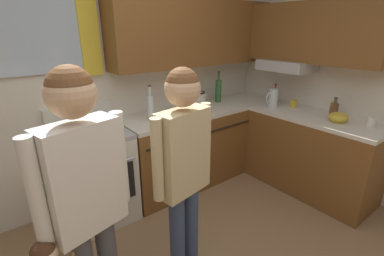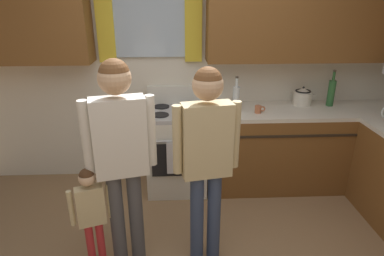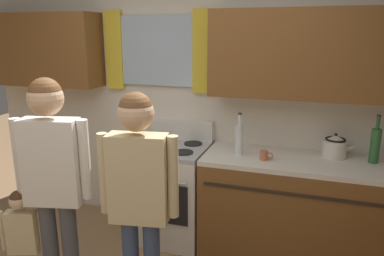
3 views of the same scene
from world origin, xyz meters
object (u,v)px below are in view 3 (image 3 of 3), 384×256
at_px(stove_oven, 173,190).
at_px(adult_in_plaid, 139,188).
at_px(bottle_wine_green, 375,145).
at_px(cup_terracotta, 265,155).
at_px(stovetop_kettle, 335,146).
at_px(small_child, 23,236).
at_px(bottle_tall_clear, 239,139).
at_px(adult_holding_child, 53,171).

bearing_deg(stove_oven, adult_in_plaid, -79.07).
bearing_deg(bottle_wine_green, cup_terracotta, -166.00).
xyz_separation_m(stove_oven, adult_in_plaid, (0.22, -1.15, 0.53)).
bearing_deg(cup_terracotta, adult_in_plaid, -121.31).
xyz_separation_m(stovetop_kettle, small_child, (-2.03, -1.38, -0.43)).
height_order(bottle_tall_clear, adult_in_plaid, adult_in_plaid).
bearing_deg(adult_holding_child, small_child, -162.06).
bearing_deg(adult_in_plaid, stove_oven, 100.93).
bearing_deg(small_child, bottle_wine_green, 29.82).
distance_m(bottle_tall_clear, small_child, 1.80).
xyz_separation_m(cup_terracotta, adult_holding_child, (-1.24, -1.04, 0.10)).
xyz_separation_m(stovetop_kettle, adult_holding_child, (-1.79, -1.30, 0.04)).
bearing_deg(stovetop_kettle, adult_holding_child, -143.97).
bearing_deg(small_child, stove_oven, 62.85).
bearing_deg(adult_holding_child, stovetop_kettle, 36.03).
bearing_deg(cup_terracotta, adult_holding_child, -139.96).
xyz_separation_m(stove_oven, stovetop_kettle, (1.40, 0.15, 0.53)).
xyz_separation_m(bottle_tall_clear, small_child, (-1.25, -1.19, -0.48)).
relative_size(stovetop_kettle, small_child, 0.31).
relative_size(bottle_tall_clear, bottle_wine_green, 0.93).
height_order(adult_holding_child, small_child, adult_holding_child).
height_order(bottle_wine_green, adult_holding_child, adult_holding_child).
xyz_separation_m(cup_terracotta, small_child, (-1.48, -1.12, -0.38)).
distance_m(adult_holding_child, small_child, 0.54).
distance_m(bottle_tall_clear, stovetop_kettle, 0.80).
distance_m(stove_oven, cup_terracotta, 0.98).
height_order(stove_oven, small_child, stove_oven).
height_order(bottle_tall_clear, cup_terracotta, bottle_tall_clear).
distance_m(bottle_wine_green, adult_in_plaid, 1.93).
bearing_deg(stove_oven, adult_holding_child, -108.77).
height_order(bottle_wine_green, stovetop_kettle, bottle_wine_green).
distance_m(bottle_wine_green, cup_terracotta, 0.87).
relative_size(bottle_wine_green, adult_in_plaid, 0.25).
bearing_deg(adult_in_plaid, cup_terracotta, 58.69).
bearing_deg(stovetop_kettle, cup_terracotta, -154.73).
relative_size(cup_terracotta, small_child, 0.12).
bearing_deg(bottle_wine_green, small_child, -150.18).
xyz_separation_m(bottle_tall_clear, stovetop_kettle, (0.78, 0.19, -0.05)).
xyz_separation_m(bottle_wine_green, adult_in_plaid, (-1.47, -1.24, -0.05)).
xyz_separation_m(stove_oven, cup_terracotta, (0.85, -0.11, 0.47)).
distance_m(adult_holding_child, adult_in_plaid, 0.62).
height_order(cup_terracotta, adult_holding_child, adult_holding_child).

